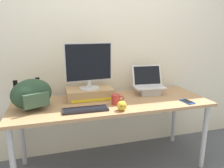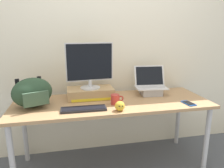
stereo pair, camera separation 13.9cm
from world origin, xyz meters
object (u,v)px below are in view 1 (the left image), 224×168
toner_box_yellow (90,93)px  cell_phone (187,102)px  coffee_mug (116,99)px  open_laptop (149,88)px  messenger_backpack (32,94)px  external_keyboard (85,110)px  desktop_monitor (89,66)px  plush_toy (122,106)px

toner_box_yellow → cell_phone: (0.92, -0.39, -0.05)m
coffee_mug → open_laptop: bearing=28.1°
messenger_backpack → coffee_mug: 0.78m
toner_box_yellow → open_laptop: (0.67, -0.01, 0.02)m
cell_phone → coffee_mug: bearing=161.0°
external_keyboard → coffee_mug: bearing=17.7°
desktop_monitor → messenger_backpack: 0.61m
toner_box_yellow → coffee_mug: bearing=-49.4°
messenger_backpack → plush_toy: messenger_backpack is taller
toner_box_yellow → messenger_backpack: bearing=-163.8°
external_keyboard → coffee_mug: coffee_mug is taller
toner_box_yellow → cell_phone: 1.00m
external_keyboard → cell_phone: 1.02m
messenger_backpack → desktop_monitor: bearing=-5.4°
messenger_backpack → cell_phone: (1.47, -0.23, -0.13)m
desktop_monitor → plush_toy: 0.57m
cell_phone → external_keyboard: bearing=169.7°
toner_box_yellow → cell_phone: bearing=-23.1°
coffee_mug → cell_phone: (0.70, -0.14, -0.04)m
open_laptop → plush_toy: 0.63m
toner_box_yellow → open_laptop: open_laptop is taller
cell_phone → plush_toy: 0.71m
cell_phone → open_laptop: bearing=114.6°
external_keyboard → cell_phone: bearing=-1.7°
toner_box_yellow → messenger_backpack: size_ratio=1.13×
plush_toy → toner_box_yellow: bearing=116.6°
desktop_monitor → messenger_backpack: size_ratio=1.16×
cell_phone → messenger_backpack: bearing=163.4°
external_keyboard → messenger_backpack: 0.51m
open_laptop → messenger_backpack: (-1.23, -0.16, 0.07)m
desktop_monitor → external_keyboard: desktop_monitor is taller
messenger_backpack → plush_toy: 0.82m
open_laptop → cell_phone: size_ratio=2.29×
external_keyboard → cell_phone: size_ratio=2.61×
toner_box_yellow → external_keyboard: 0.36m
desktop_monitor → cell_phone: 1.05m
external_keyboard → coffee_mug: 0.33m
open_laptop → external_keyboard: bearing=-151.3°
open_laptop → coffee_mug: bearing=-146.9°
open_laptop → messenger_backpack: bearing=-167.8°
toner_box_yellow → plush_toy: 0.48m
external_keyboard → cell_phone: (1.02, -0.05, -0.01)m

